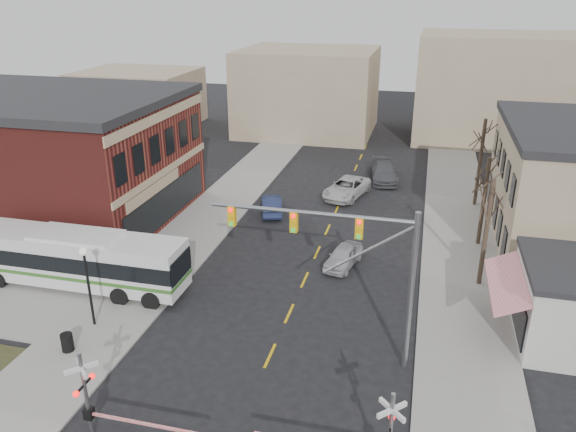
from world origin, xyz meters
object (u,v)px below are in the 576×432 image
object	(u,v)px
street_lamp	(86,271)
car_d	(384,172)
car_a	(343,256)
trash_bin	(67,342)
pedestrian_near	(143,289)
traffic_signal_mast	(354,253)
rr_crossing_west	(96,398)
pedestrian_far	(139,261)
car_c	(347,188)
transit_bus	(80,259)
car_b	(272,204)

from	to	relation	value
street_lamp	car_d	xyz separation A→B (m)	(12.97, 28.42, -2.53)
car_a	car_d	bearing A→B (deg)	99.76
car_d	car_a	bearing A→B (deg)	-102.70
trash_bin	pedestrian_near	world-z (taller)	pedestrian_near
car_d	traffic_signal_mast	bearing A→B (deg)	-97.81
traffic_signal_mast	pedestrian_near	size ratio (longest dim) A/B	5.80
street_lamp	car_a	bearing A→B (deg)	40.71
rr_crossing_west	street_lamp	world-z (taller)	street_lamp
trash_bin	car_a	world-z (taller)	car_a
car_a	car_d	xyz separation A→B (m)	(1.04, 18.15, 0.16)
traffic_signal_mast	rr_crossing_west	xyz separation A→B (m)	(-9.04, -7.67, -3.75)
pedestrian_far	rr_crossing_west	bearing A→B (deg)	-106.82
trash_bin	car_c	xyz separation A→B (m)	(10.17, 25.63, 0.20)
car_d	pedestrian_far	bearing A→B (deg)	-130.32
transit_bus	pedestrian_far	xyz separation A→B (m)	(2.55, 2.32, -0.99)
car_d	street_lamp	bearing A→B (deg)	-123.95
trash_bin	traffic_signal_mast	bearing A→B (deg)	12.30
traffic_signal_mast	trash_bin	xyz separation A→B (m)	(-13.71, -2.99, -5.13)
car_a	pedestrian_near	xyz separation A→B (m)	(-10.41, -7.46, 0.27)
transit_bus	traffic_signal_mast	distance (m)	17.46
pedestrian_far	street_lamp	bearing A→B (deg)	-124.00
traffic_signal_mast	street_lamp	xyz separation A→B (m)	(-13.75, -0.57, -2.35)
rr_crossing_west	pedestrian_far	xyz separation A→B (m)	(-5.16, 13.09, -1.06)
car_a	pedestrian_near	bearing A→B (deg)	-131.35
traffic_signal_mast	pedestrian_near	bearing A→B (deg)	169.65
trash_bin	pedestrian_far	world-z (taller)	pedestrian_far
traffic_signal_mast	rr_crossing_west	distance (m)	12.43
pedestrian_near	pedestrian_far	bearing A→B (deg)	44.41
transit_bus	pedestrian_far	world-z (taller)	transit_bus
trash_bin	car_d	bearing A→B (deg)	67.25
car_c	pedestrian_near	bearing A→B (deg)	-98.14
trash_bin	car_c	size ratio (longest dim) A/B	0.16
rr_crossing_west	car_b	distance (m)	25.14
traffic_signal_mast	street_lamp	bearing A→B (deg)	-177.62
rr_crossing_west	street_lamp	xyz separation A→B (m)	(-4.71, 7.09, 1.40)
trash_bin	car_b	world-z (taller)	car_b
trash_bin	pedestrian_near	size ratio (longest dim) A/B	0.57
traffic_signal_mast	pedestrian_far	distance (m)	15.94
trash_bin	car_d	size ratio (longest dim) A/B	0.16
trash_bin	pedestrian_near	distance (m)	5.44
car_c	car_d	distance (m)	5.89
trash_bin	pedestrian_near	bearing A→B (deg)	74.20
trash_bin	car_d	xyz separation A→B (m)	(12.93, 30.83, 0.25)
transit_bus	pedestrian_far	bearing A→B (deg)	42.31
car_b	car_d	bearing A→B (deg)	-145.41
pedestrian_far	car_b	bearing A→B (deg)	27.64
car_c	car_a	bearing A→B (deg)	-67.51
traffic_signal_mast	street_lamp	world-z (taller)	traffic_signal_mast
traffic_signal_mast	rr_crossing_west	size ratio (longest dim) A/B	1.71
transit_bus	street_lamp	xyz separation A→B (m)	(3.00, -3.68, 1.47)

